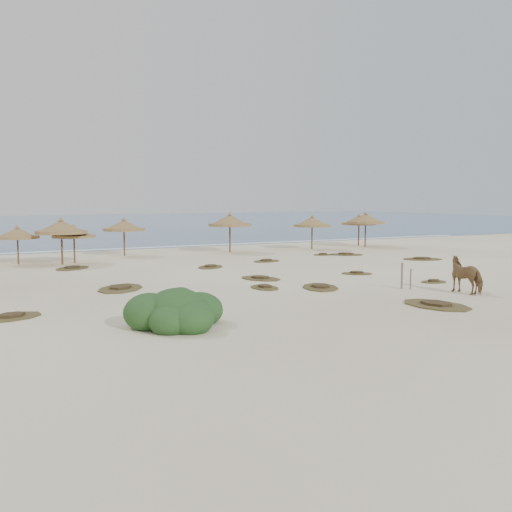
% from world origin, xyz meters
% --- Properties ---
extents(ground, '(160.00, 160.00, 0.00)m').
position_xyz_m(ground, '(0.00, 0.00, 0.00)').
color(ground, '#F3EAC8').
rests_on(ground, ground).
extents(ocean, '(200.00, 100.00, 0.01)m').
position_xyz_m(ocean, '(0.00, 75.00, 0.00)').
color(ocean, '#2D5688').
rests_on(ocean, ground).
extents(foam_line, '(70.00, 0.60, 0.01)m').
position_xyz_m(foam_line, '(0.00, 26.00, 0.00)').
color(foam_line, white).
rests_on(foam_line, ground).
extents(palapa_0, '(2.90, 2.90, 2.56)m').
position_xyz_m(palapa_0, '(-11.37, 17.99, 1.99)').
color(palapa_0, brown).
rests_on(palapa_0, ground).
extents(palapa_1, '(3.11, 3.11, 2.60)m').
position_xyz_m(palapa_1, '(-8.02, 16.91, 2.02)').
color(palapa_1, brown).
rests_on(palapa_1, ground).
extents(palapa_2, '(3.71, 3.71, 3.08)m').
position_xyz_m(palapa_2, '(-8.87, 16.46, 2.39)').
color(palapa_2, brown).
rests_on(palapa_2, ground).
extents(palapa_3, '(3.28, 3.28, 2.86)m').
position_xyz_m(palapa_3, '(-3.87, 20.18, 2.22)').
color(palapa_3, brown).
rests_on(palapa_3, ground).
extents(palapa_4, '(3.81, 3.81, 3.19)m').
position_xyz_m(palapa_4, '(4.22, 19.01, 2.47)').
color(palapa_4, brown).
rests_on(palapa_4, ground).
extents(palapa_5, '(3.81, 3.81, 2.91)m').
position_xyz_m(palapa_5, '(11.40, 18.24, 2.26)').
color(palapa_5, brown).
rests_on(palapa_5, ground).
extents(palapa_6, '(3.10, 3.10, 2.90)m').
position_xyz_m(palapa_6, '(17.14, 19.41, 2.25)').
color(palapa_6, brown).
rests_on(palapa_6, ground).
extents(palapa_7, '(4.09, 4.09, 3.13)m').
position_xyz_m(palapa_7, '(16.83, 18.05, 2.43)').
color(palapa_7, brown).
rests_on(palapa_7, ground).
extents(horse, '(1.03, 2.01, 1.65)m').
position_xyz_m(horse, '(5.75, -3.44, 0.82)').
color(horse, brown).
rests_on(horse, ground).
extents(fence_post_near, '(0.11, 0.11, 1.26)m').
position_xyz_m(fence_post_near, '(3.94, -1.16, 0.63)').
color(fence_post_near, '#706454').
rests_on(fence_post_near, ground).
extents(fence_post_far, '(0.08, 0.08, 0.96)m').
position_xyz_m(fence_post_far, '(4.19, -1.48, 0.48)').
color(fence_post_far, '#706454').
rests_on(fence_post_far, ground).
extents(bush, '(3.43, 3.02, 1.54)m').
position_xyz_m(bush, '(-8.27, -3.93, 0.50)').
color(bush, '#2E5323').
rests_on(bush, ground).
extents(scrub_0, '(2.56, 2.10, 0.16)m').
position_xyz_m(scrub_0, '(-13.09, 0.21, 0.05)').
color(scrub_0, brown).
rests_on(scrub_0, ground).
extents(scrub_1, '(3.26, 3.55, 0.16)m').
position_xyz_m(scrub_1, '(-7.99, 4.86, 0.05)').
color(scrub_1, brown).
rests_on(scrub_1, ground).
extents(scrub_2, '(1.30, 1.92, 0.16)m').
position_xyz_m(scrub_2, '(-1.79, 1.96, 0.05)').
color(scrub_2, brown).
rests_on(scrub_2, ground).
extents(scrub_3, '(2.37, 2.82, 0.16)m').
position_xyz_m(scrub_3, '(-0.55, 4.75, 0.05)').
color(scrub_3, brown).
rests_on(scrub_3, ground).
extents(scrub_4, '(2.05, 1.88, 0.16)m').
position_xyz_m(scrub_4, '(5.24, 4.01, 0.05)').
color(scrub_4, brown).
rests_on(scrub_4, ground).
extents(scrub_5, '(3.23, 2.78, 0.16)m').
position_xyz_m(scrub_5, '(13.96, 8.03, 0.05)').
color(scrub_5, brown).
rests_on(scrub_5, ground).
extents(scrub_6, '(2.90, 2.86, 0.16)m').
position_xyz_m(scrub_6, '(-8.67, 13.86, 0.05)').
color(scrub_6, brown).
rests_on(scrub_6, ground).
extents(scrub_7, '(2.25, 1.71, 0.16)m').
position_xyz_m(scrub_7, '(3.69, 11.93, 0.05)').
color(scrub_7, brown).
rests_on(scrub_7, ground).
extents(scrub_9, '(2.56, 3.04, 0.16)m').
position_xyz_m(scrub_9, '(0.62, 0.80, 0.05)').
color(scrub_9, brown).
rests_on(scrub_9, ground).
extents(scrub_10, '(1.69, 1.33, 0.16)m').
position_xyz_m(scrub_10, '(9.50, 13.74, 0.05)').
color(scrub_10, brown).
rests_on(scrub_10, ground).
extents(scrub_11, '(1.70, 2.10, 0.16)m').
position_xyz_m(scrub_11, '(-7.83, -1.39, 0.05)').
color(scrub_11, brown).
rests_on(scrub_11, ground).
extents(scrub_12, '(1.52, 1.13, 0.16)m').
position_xyz_m(scrub_12, '(6.75, -0.38, 0.05)').
color(scrub_12, brown).
rests_on(scrub_12, ground).
extents(scrub_13, '(2.52, 2.57, 0.16)m').
position_xyz_m(scrub_13, '(-0.95, 10.65, 0.05)').
color(scrub_13, brown).
rests_on(scrub_13, ground).
extents(scrub_14, '(3.06, 2.85, 0.16)m').
position_xyz_m(scrub_14, '(11.12, 13.08, 0.05)').
color(scrub_14, brown).
rests_on(scrub_14, ground).
extents(scrub_15, '(2.34, 3.24, 0.16)m').
position_xyz_m(scrub_15, '(2.23, -5.12, 0.05)').
color(scrub_15, brown).
rests_on(scrub_15, ground).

